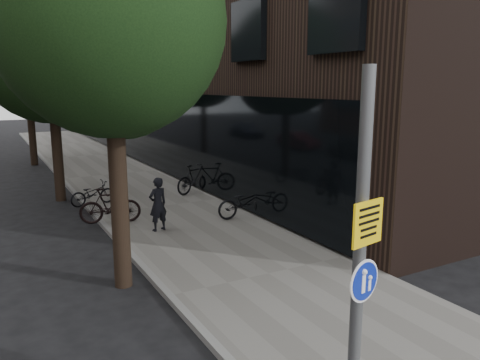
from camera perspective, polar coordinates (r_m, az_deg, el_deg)
ground at (r=7.94m, az=15.67°, el=-20.20°), size 120.00×120.00×0.00m
sidewalk at (r=16.10m, az=-9.34°, el=-3.32°), size 4.50×60.00×0.12m
curb_edge at (r=15.53m, az=-17.19°, el=-4.22°), size 0.15×60.00×0.13m
building_right_dark_brick at (r=30.28m, az=-2.42°, el=20.67°), size 12.00×40.00×18.00m
street_tree_near at (r=9.70m, az=-15.29°, el=16.94°), size 4.40×4.40×7.50m
street_tree_mid at (r=18.04m, az=-22.00°, el=13.78°), size 5.00×5.00×7.80m
street_tree_far at (r=26.97m, az=-24.49°, el=12.52°), size 5.00×5.00×7.80m
signpost at (r=5.31m, az=14.31°, el=-9.53°), size 0.48×0.14×4.20m
pedestrian at (r=13.22m, az=-9.98°, el=-2.92°), size 0.62×0.48×1.52m
parked_bike_facade_near at (r=14.39m, az=0.67°, el=-2.70°), size 1.88×0.74×0.97m
parked_bike_facade_far at (r=17.76m, az=-5.50°, el=0.18°), size 1.90×1.14×1.10m
parked_bike_curb_near at (r=16.66m, az=-17.52°, el=-1.56°), size 1.62×0.82×0.81m
parked_bike_curb_far at (r=14.30m, az=-15.56°, el=-3.03°), size 1.83×0.94×1.06m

